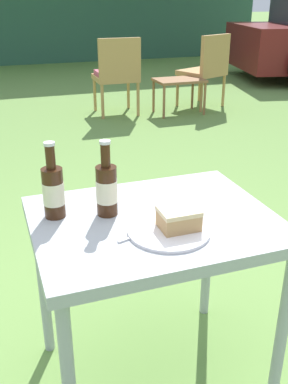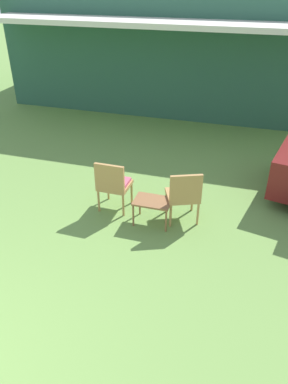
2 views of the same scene
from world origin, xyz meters
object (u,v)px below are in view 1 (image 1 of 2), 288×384
(cake_on_plate, at_px, (174,224))
(wicker_chair_plain, at_px, (207,67))
(cola_bottle_far, at_px, (53,190))
(wicker_chair_cushioned, at_px, (117,72))
(garden_side_table, at_px, (179,83))
(patio_table, at_px, (154,239))
(cola_bottle_near, at_px, (107,188))

(cake_on_plate, bearing_deg, wicker_chair_plain, 61.86)
(wicker_chair_plain, xyz_separation_m, cola_bottle_far, (-2.48, -3.80, 0.27))
(wicker_chair_cushioned, bearing_deg, wicker_chair_plain, -179.69)
(wicker_chair_plain, distance_m, garden_side_table, 0.50)
(cake_on_plate, distance_m, cola_bottle_far, 0.40)
(wicker_chair_cushioned, relative_size, patio_table, 1.13)
(wicker_chair_plain, height_order, cola_bottle_near, cola_bottle_near)
(cola_bottle_near, bearing_deg, wicker_chair_plain, 58.93)
(wicker_chair_plain, bearing_deg, patio_table, 37.92)
(wicker_chair_cushioned, relative_size, cake_on_plate, 3.51)
(garden_side_table, height_order, cola_bottle_near, cola_bottle_near)
(patio_table, xyz_separation_m, cola_bottle_far, (-0.30, 0.12, 0.17))
(wicker_chair_plain, height_order, cake_on_plate, wicker_chair_plain)
(garden_side_table, height_order, cake_on_plate, cake_on_plate)
(cola_bottle_near, height_order, cola_bottle_far, same)
(patio_table, bearing_deg, garden_side_table, 65.17)
(wicker_chair_plain, relative_size, cola_bottle_far, 3.51)
(wicker_chair_plain, xyz_separation_m, garden_side_table, (-0.45, -0.18, -0.15))
(patio_table, height_order, cola_bottle_near, cola_bottle_near)
(wicker_chair_cushioned, xyz_separation_m, cola_bottle_far, (-1.32, -3.82, 0.27))
(wicker_chair_cushioned, xyz_separation_m, patio_table, (-1.02, -3.94, 0.10))
(wicker_chair_plain, distance_m, cola_bottle_near, 4.50)
(wicker_chair_cushioned, xyz_separation_m, cake_on_plate, (-0.99, -4.04, 0.20))
(cola_bottle_far, bearing_deg, garden_side_table, 60.68)
(wicker_chair_plain, relative_size, garden_side_table, 1.56)
(wicker_chair_cushioned, distance_m, wicker_chair_plain, 1.16)
(cake_on_plate, height_order, cola_bottle_near, cola_bottle_near)
(cola_bottle_far, bearing_deg, wicker_chair_cushioned, 70.94)
(wicker_chair_cushioned, distance_m, patio_table, 4.07)
(garden_side_table, distance_m, patio_table, 4.13)
(wicker_chair_plain, height_order, garden_side_table, wicker_chair_plain)
(garden_side_table, bearing_deg, cola_bottle_far, -119.32)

